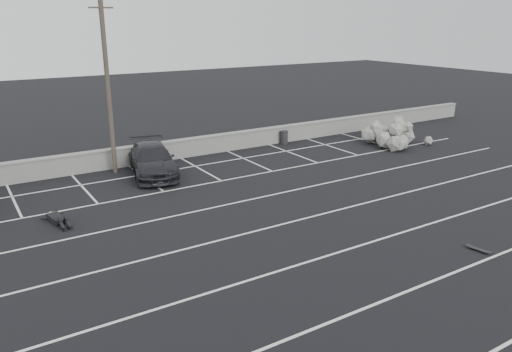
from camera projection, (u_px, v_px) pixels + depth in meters
ground at (323, 257)px, 16.60m from camera, size 120.00×120.00×0.00m
seawall at (163, 151)px, 27.74m from camera, size 50.00×0.45×1.06m
stall_lines at (252, 215)px, 20.11m from camera, size 36.00×20.05×0.01m
car_right at (152, 160)px, 25.23m from camera, size 3.20×5.48×1.49m
utility_pole at (108, 87)px, 24.44m from camera, size 1.15×0.23×8.64m
trash_bin at (284, 137)px, 31.49m from camera, size 0.66×0.66×0.82m
riprap_pile at (390, 137)px, 31.37m from camera, size 3.96×3.65×1.07m
person at (55, 215)px, 19.48m from camera, size 1.70×2.70×0.48m
skateboard at (478, 249)px, 17.00m from camera, size 0.29×0.72×0.08m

